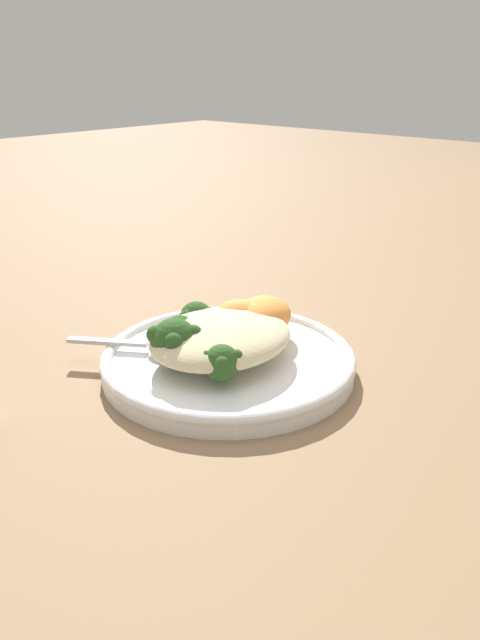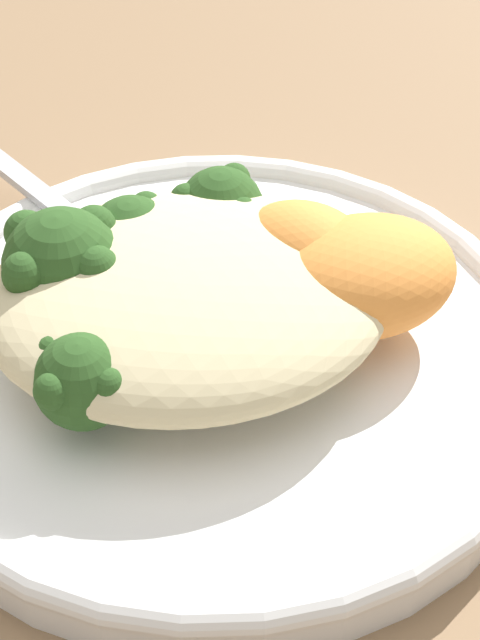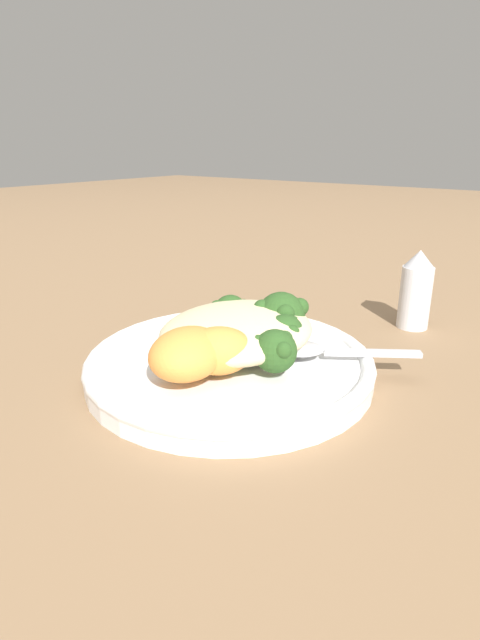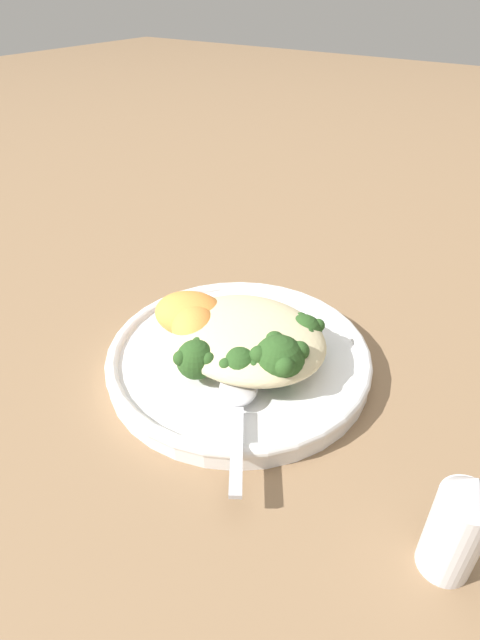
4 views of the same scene
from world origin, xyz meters
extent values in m
plane|color=#846647|center=(0.00, 0.00, 0.00)|extent=(4.00, 4.00, 0.00)
cylinder|color=white|center=(0.00, -0.02, 0.01)|extent=(0.24, 0.24, 0.02)
torus|color=white|center=(0.00, -0.02, 0.02)|extent=(0.25, 0.25, 0.01)
ellipsoid|color=beige|center=(-0.01, -0.02, 0.04)|extent=(0.14, 0.12, 0.03)
ellipsoid|color=#9EBC66|center=(0.01, 0.00, 0.03)|extent=(0.03, 0.06, 0.02)
sphere|color=#284C1E|center=(0.01, 0.03, 0.04)|extent=(0.03, 0.03, 0.03)
sphere|color=#284C1E|center=(0.01, 0.05, 0.05)|extent=(0.01, 0.01, 0.01)
sphere|color=#284C1E|center=(-0.01, 0.03, 0.05)|extent=(0.01, 0.01, 0.01)
sphere|color=#284C1E|center=(0.01, 0.02, 0.05)|extent=(0.01, 0.01, 0.01)
ellipsoid|color=#9EBC66|center=(0.01, -0.01, 0.03)|extent=(0.08, 0.07, 0.02)
sphere|color=#284C1E|center=(-0.03, 0.02, 0.04)|extent=(0.03, 0.03, 0.03)
sphere|color=#284C1E|center=(-0.02, 0.03, 0.04)|extent=(0.01, 0.01, 0.01)
sphere|color=#284C1E|center=(-0.04, 0.02, 0.04)|extent=(0.01, 0.01, 0.01)
sphere|color=#284C1E|center=(-0.02, 0.01, 0.04)|extent=(0.01, 0.01, 0.01)
ellipsoid|color=#9EBC66|center=(-0.01, -0.01, 0.03)|extent=(0.09, 0.04, 0.02)
sphere|color=#284C1E|center=(-0.05, 0.00, 0.04)|extent=(0.04, 0.04, 0.04)
sphere|color=#284C1E|center=(-0.04, 0.01, 0.05)|extent=(0.02, 0.02, 0.02)
sphere|color=#284C1E|center=(-0.06, 0.01, 0.05)|extent=(0.02, 0.02, 0.02)
sphere|color=#284C1E|center=(-0.06, -0.01, 0.05)|extent=(0.02, 0.02, 0.02)
sphere|color=#284C1E|center=(-0.04, -0.01, 0.05)|extent=(0.02, 0.02, 0.02)
ellipsoid|color=#9EBC66|center=(-0.01, -0.03, 0.03)|extent=(0.09, 0.05, 0.02)
sphere|color=#284C1E|center=(-0.05, -0.05, 0.04)|extent=(0.03, 0.03, 0.03)
sphere|color=#284C1E|center=(-0.04, -0.04, 0.04)|extent=(0.01, 0.01, 0.01)
sphere|color=#284C1E|center=(-0.06, -0.04, 0.04)|extent=(0.01, 0.01, 0.01)
sphere|color=#284C1E|center=(-0.06, -0.06, 0.04)|extent=(0.01, 0.01, 0.01)
sphere|color=#284C1E|center=(-0.04, -0.06, 0.04)|extent=(0.01, 0.01, 0.01)
ellipsoid|color=orange|center=(0.04, 0.00, 0.04)|extent=(0.07, 0.07, 0.04)
ellipsoid|color=orange|center=(0.05, -0.02, 0.04)|extent=(0.08, 0.08, 0.03)
ellipsoid|color=orange|center=(0.05, -0.01, 0.04)|extent=(0.08, 0.07, 0.04)
cube|color=#B7B7BC|center=(-0.07, 0.08, 0.02)|extent=(0.05, 0.07, 0.00)
ellipsoid|color=#B7B7BC|center=(-0.03, 0.03, 0.03)|extent=(0.05, 0.05, 0.01)
cylinder|color=silver|center=(-0.22, 0.07, 0.03)|extent=(0.03, 0.03, 0.07)
cone|color=#B2B2B7|center=(-0.22, 0.07, 0.08)|extent=(0.03, 0.03, 0.02)
camera|label=1|loc=(-0.40, -0.39, 0.28)|focal=35.00mm
camera|label=2|loc=(-0.03, -0.30, 0.28)|focal=60.00mm
camera|label=3|loc=(0.31, 0.23, 0.19)|focal=28.00mm
camera|label=4|loc=(-0.21, 0.28, 0.31)|focal=28.00mm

